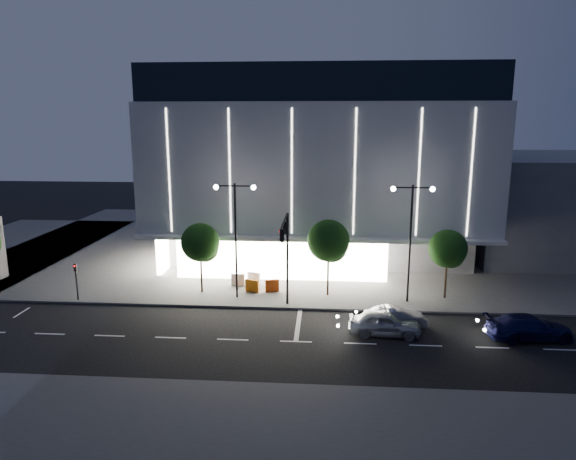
% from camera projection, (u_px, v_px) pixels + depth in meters
% --- Properties ---
extents(ground, '(160.00, 160.00, 0.00)m').
position_uv_depth(ground, '(267.00, 331.00, 33.68)').
color(ground, black).
rests_on(ground, ground).
extents(sidewalk_museum, '(70.00, 40.00, 0.15)m').
position_uv_depth(sidewalk_museum, '(336.00, 245.00, 56.71)').
color(sidewalk_museum, '#474747').
rests_on(sidewalk_museum, ground).
extents(sidewalk_near, '(70.00, 10.00, 0.15)m').
position_uv_depth(sidewalk_near, '(352.00, 447.00, 21.61)').
color(sidewalk_near, '#474747').
rests_on(sidewalk_near, ground).
extents(museum, '(30.00, 25.80, 18.00)m').
position_uv_depth(museum, '(319.00, 162.00, 53.27)').
color(museum, '#4C4C51').
rests_on(museum, ground).
extents(annex_building, '(16.00, 20.00, 10.00)m').
position_uv_depth(annex_building, '(536.00, 203.00, 54.17)').
color(annex_building, '#4C4C51').
rests_on(annex_building, ground).
extents(traffic_mast, '(0.33, 5.89, 7.07)m').
position_uv_depth(traffic_mast, '(286.00, 245.00, 35.81)').
color(traffic_mast, black).
rests_on(traffic_mast, ground).
extents(street_lamp_west, '(3.16, 0.36, 9.00)m').
position_uv_depth(street_lamp_west, '(236.00, 224.00, 38.50)').
color(street_lamp_west, black).
rests_on(street_lamp_west, ground).
extents(street_lamp_east, '(3.16, 0.36, 9.00)m').
position_uv_depth(street_lamp_east, '(411.00, 226.00, 37.57)').
color(street_lamp_east, black).
rests_on(street_lamp_east, ground).
extents(ped_signal_far, '(0.22, 0.24, 3.00)m').
position_uv_depth(ped_signal_far, '(76.00, 278.00, 38.75)').
color(ped_signal_far, black).
rests_on(ped_signal_far, ground).
extents(tree_left, '(3.02, 3.02, 5.72)m').
position_uv_depth(tree_left, '(201.00, 245.00, 40.11)').
color(tree_left, black).
rests_on(tree_left, ground).
extents(tree_mid, '(3.25, 3.25, 6.15)m').
position_uv_depth(tree_mid, '(329.00, 243.00, 39.33)').
color(tree_mid, black).
rests_on(tree_mid, ground).
extents(tree_right, '(2.91, 2.91, 5.51)m').
position_uv_depth(tree_right, '(448.00, 251.00, 38.78)').
color(tree_right, black).
rests_on(tree_right, ground).
extents(car_lead, '(4.72, 2.16, 1.57)m').
position_uv_depth(car_lead, '(384.00, 323.00, 32.95)').
color(car_lead, '#A5A7AC').
rests_on(car_lead, ground).
extents(car_second, '(4.22, 1.93, 1.34)m').
position_uv_depth(car_second, '(395.00, 317.00, 34.24)').
color(car_second, '#A7AAAF').
rests_on(car_second, ground).
extents(car_third, '(5.60, 2.86, 1.56)m').
position_uv_depth(car_third, '(529.00, 327.00, 32.32)').
color(car_third, '#111341').
rests_on(car_third, ground).
extents(barrier_a, '(1.13, 0.52, 1.00)m').
position_uv_depth(barrier_a, '(252.00, 286.00, 40.84)').
color(barrier_a, orange).
rests_on(barrier_a, sidewalk_museum).
extents(barrier_b, '(1.10, 0.26, 1.00)m').
position_uv_depth(barrier_b, '(238.00, 280.00, 42.40)').
color(barrier_b, silver).
rests_on(barrier_b, sidewalk_museum).
extents(barrier_c, '(1.13, 0.56, 1.00)m').
position_uv_depth(barrier_c, '(272.00, 286.00, 40.85)').
color(barrier_c, '#CC3F0B').
rests_on(barrier_c, sidewalk_museum).
extents(barrier_d, '(1.12, 0.60, 1.00)m').
position_uv_depth(barrier_d, '(254.00, 278.00, 42.80)').
color(barrier_d, silver).
rests_on(barrier_d, sidewalk_museum).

